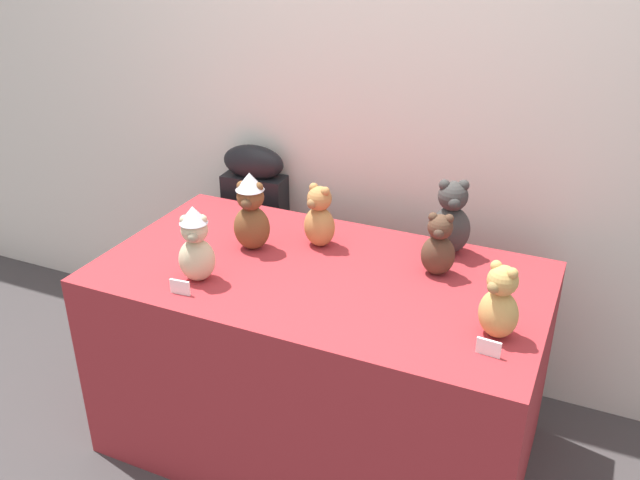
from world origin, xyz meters
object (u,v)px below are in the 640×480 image
at_px(teddy_bear_caramel, 319,218).
at_px(teddy_bear_cocoa, 439,246).
at_px(display_table, 320,360).
at_px(teddy_bear_chestnut, 251,212).
at_px(teddy_bear_honey, 499,303).
at_px(teddy_bear_charcoal, 451,219).
at_px(instrument_case, 257,245).
at_px(teddy_bear_sand, 196,245).

distance_m(teddy_bear_caramel, teddy_bear_cocoa, 0.46).
distance_m(display_table, teddy_bear_caramel, 0.53).
bearing_deg(teddy_bear_chestnut, teddy_bear_honey, -23.10).
relative_size(teddy_bear_cocoa, teddy_bear_charcoal, 0.80).
relative_size(instrument_case, teddy_bear_caramel, 4.04).
xyz_separation_m(teddy_bear_caramel, teddy_bear_honey, (0.72, -0.33, -0.00)).
distance_m(instrument_case, teddy_bear_charcoal, 1.04).
bearing_deg(teddy_bear_charcoal, teddy_bear_cocoa, -109.32).
relative_size(teddy_bear_caramel, teddy_bear_honey, 1.01).
height_order(instrument_case, teddy_bear_chestnut, teddy_bear_chestnut).
xyz_separation_m(teddy_bear_cocoa, teddy_bear_charcoal, (-0.00, 0.17, 0.03)).
height_order(instrument_case, teddy_bear_caramel, teddy_bear_caramel).
distance_m(teddy_bear_honey, teddy_bear_cocoa, 0.39).
distance_m(instrument_case, teddy_bear_honey, 1.43).
xyz_separation_m(teddy_bear_caramel, teddy_bear_sand, (-0.26, -0.40, 0.02)).
distance_m(teddy_bear_sand, teddy_bear_charcoal, 0.90).
bearing_deg(display_table, teddy_bear_honey, -12.79).
height_order(teddy_bear_chestnut, teddy_bear_charcoal, teddy_bear_chestnut).
relative_size(teddy_bear_caramel, teddy_bear_sand, 0.89).
bearing_deg(teddy_bear_sand, teddy_bear_charcoal, 10.98).
xyz_separation_m(display_table, teddy_bear_chestnut, (-0.30, 0.06, 0.52)).
bearing_deg(instrument_case, teddy_bear_chestnut, -65.94).
height_order(instrument_case, teddy_bear_honey, teddy_bear_honey).
distance_m(teddy_bear_caramel, teddy_bear_charcoal, 0.47).
bearing_deg(teddy_bear_charcoal, teddy_bear_caramel, 176.38).
bearing_deg(display_table, instrument_case, 135.82).
distance_m(display_table, teddy_bear_honey, 0.81).
height_order(teddy_bear_caramel, teddy_bear_honey, teddy_bear_caramel).
distance_m(teddy_bear_chestnut, teddy_bear_cocoa, 0.68).
height_order(display_table, instrument_case, instrument_case).
height_order(teddy_bear_honey, teddy_bear_sand, teddy_bear_sand).
xyz_separation_m(instrument_case, teddy_bear_sand, (0.22, -0.77, 0.40)).
bearing_deg(teddy_bear_sand, teddy_bear_honey, -21.74).
bearing_deg(teddy_bear_sand, teddy_bear_caramel, 30.53).
distance_m(teddy_bear_honey, teddy_bear_charcoal, 0.54).
bearing_deg(teddy_bear_honey, display_table, -165.13).
relative_size(teddy_bear_chestnut, teddy_bear_cocoa, 1.31).
bearing_deg(teddy_bear_caramel, display_table, -46.11).
relative_size(teddy_bear_caramel, teddy_bear_chestnut, 0.81).
relative_size(teddy_bear_honey, teddy_bear_charcoal, 0.84).
bearing_deg(teddy_bear_honey, instrument_case, 177.55).
xyz_separation_m(instrument_case, teddy_bear_cocoa, (0.94, -0.40, 0.37)).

